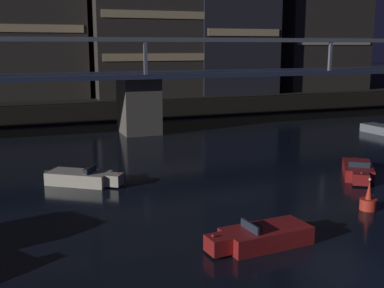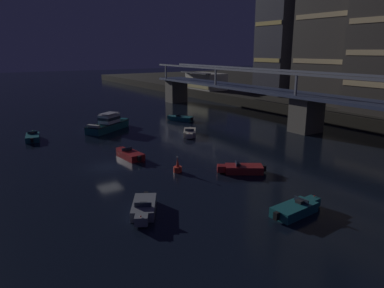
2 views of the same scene
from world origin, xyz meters
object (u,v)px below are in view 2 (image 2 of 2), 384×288
object	(u,v)px
tower_west_low	(284,5)
speedboat_near_center	(144,208)
cabin_cruiser_near_left	(108,124)
waterfront_pavilion	(206,81)
speedboat_near_right	(181,118)
speedboat_mid_center	(242,169)
speedboat_mid_right	(130,155)
river_bridge	(307,104)
speedboat_far_center	(296,209)
channel_buoy	(178,168)
speedboat_far_left	(33,137)
speedboat_mid_left	(190,133)

from	to	relation	value
tower_west_low	speedboat_near_center	bearing A→B (deg)	-55.04
tower_west_low	cabin_cruiser_near_left	xyz separation A→B (m)	(7.19, -46.24, -21.84)
waterfront_pavilion	speedboat_near_right	xyz separation A→B (m)	(26.05, -23.79, -4.02)
speedboat_mid_center	speedboat_near_right	bearing A→B (deg)	161.42
speedboat_mid_right	tower_west_low	bearing A→B (deg)	115.39
speedboat_near_center	speedboat_near_right	bearing A→B (deg)	144.49
waterfront_pavilion	speedboat_near_center	world-z (taller)	waterfront_pavilion
river_bridge	tower_west_low	world-z (taller)	tower_west_low
cabin_cruiser_near_left	speedboat_far_center	size ratio (longest dim) A/B	1.68
cabin_cruiser_near_left	channel_buoy	world-z (taller)	cabin_cruiser_near_left
speedboat_near_right	speedboat_mid_center	distance (m)	29.99
river_bridge	speedboat_near_center	world-z (taller)	river_bridge
speedboat_far_left	speedboat_far_center	xyz separation A→B (m)	(37.49, 13.30, 0.00)
speedboat_mid_center	waterfront_pavilion	bearing A→B (deg)	148.53
cabin_cruiser_near_left	speedboat_near_center	xyz separation A→B (m)	(31.05, -8.44, -0.64)
speedboat_mid_left	speedboat_mid_right	world-z (taller)	same
speedboat_mid_center	channel_buoy	size ratio (longest dim) A/B	2.70
speedboat_near_right	speedboat_far_left	distance (m)	25.75
speedboat_far_center	channel_buoy	xyz separation A→B (m)	(-13.81, -2.79, 0.06)
speedboat_mid_center	speedboat_mid_right	bearing A→B (deg)	-145.46
speedboat_mid_left	speedboat_mid_right	size ratio (longest dim) A/B	0.91
speedboat_mid_left	speedboat_mid_right	distance (m)	13.90
speedboat_near_center	speedboat_far_center	world-z (taller)	same
speedboat_mid_left	speedboat_far_left	bearing A→B (deg)	-115.71
river_bridge	speedboat_mid_center	bearing A→B (deg)	-65.89
speedboat_near_center	channel_buoy	bearing A→B (deg)	133.97
tower_west_low	speedboat_mid_center	distance (m)	58.90
speedboat_mid_right	speedboat_far_left	bearing A→B (deg)	-152.78
speedboat_mid_center	channel_buoy	xyz separation A→B (m)	(-3.89, -5.67, 0.06)
river_bridge	speedboat_mid_right	world-z (taller)	river_bridge
river_bridge	waterfront_pavilion	bearing A→B (deg)	165.14
speedboat_mid_left	speedboat_far_left	distance (m)	23.05
waterfront_pavilion	cabin_cruiser_near_left	world-z (taller)	waterfront_pavilion
speedboat_mid_right	speedboat_mid_left	bearing A→B (deg)	115.84
river_bridge	waterfront_pavilion	size ratio (longest dim) A/B	7.04
speedboat_mid_center	channel_buoy	distance (m)	6.87
speedboat_near_right	speedboat_mid_left	size ratio (longest dim) A/B	1.02
tower_west_low	speedboat_far_left	size ratio (longest dim) A/B	7.98
speedboat_mid_right	speedboat_near_right	bearing A→B (deg)	134.08
river_bridge	speedboat_near_right	size ratio (longest dim) A/B	17.95
tower_west_low	speedboat_mid_center	bearing A→B (deg)	-49.94
river_bridge	channel_buoy	size ratio (longest dim) A/B	49.61
speedboat_near_right	speedboat_mid_center	xyz separation A→B (m)	(28.43, -9.56, 0.00)
speedboat_mid_center	speedboat_far_left	size ratio (longest dim) A/B	0.91
river_bridge	cabin_cruiser_near_left	world-z (taller)	river_bridge
cabin_cruiser_near_left	speedboat_mid_center	bearing A→B (deg)	9.32
tower_west_low	speedboat_mid_center	world-z (taller)	tower_west_low
speedboat_near_right	speedboat_mid_right	size ratio (longest dim) A/B	0.93
speedboat_near_right	speedboat_mid_right	xyz separation A→B (m)	(16.92, -17.47, 0.00)
speedboat_mid_center	speedboat_mid_right	xyz separation A→B (m)	(-11.51, -7.92, 0.00)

